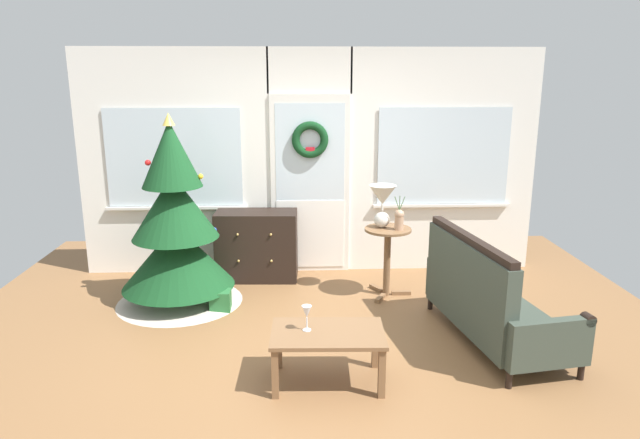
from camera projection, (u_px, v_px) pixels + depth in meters
name	position (u px, v px, depth m)	size (l,w,h in m)	color
ground_plane	(317.00, 351.00, 4.76)	(6.76, 6.76, 0.00)	brown
back_wall_with_door	(310.00, 162.00, 6.46)	(5.20, 0.19, 2.55)	white
christmas_tree	(176.00, 233.00, 5.62)	(1.27, 1.27, 1.91)	#4C331E
dresser_cabinet	(257.00, 245.00, 6.37)	(0.92, 0.47, 0.78)	black
settee_sofa	(487.00, 300.00, 4.86)	(0.94, 1.70, 0.96)	black
side_table	(387.00, 248.00, 5.85)	(0.50, 0.48, 0.73)	brown
table_lamp	(382.00, 200.00, 5.76)	(0.28, 0.28, 0.44)	silver
flower_vase	(399.00, 219.00, 5.72)	(0.11, 0.10, 0.35)	tan
coffee_table	(328.00, 339.00, 4.20)	(0.86, 0.55, 0.41)	brown
wine_glass	(307.00, 313.00, 4.18)	(0.08, 0.08, 0.20)	silver
gift_box	(221.00, 300.00, 5.57)	(0.20, 0.18, 0.20)	#266633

